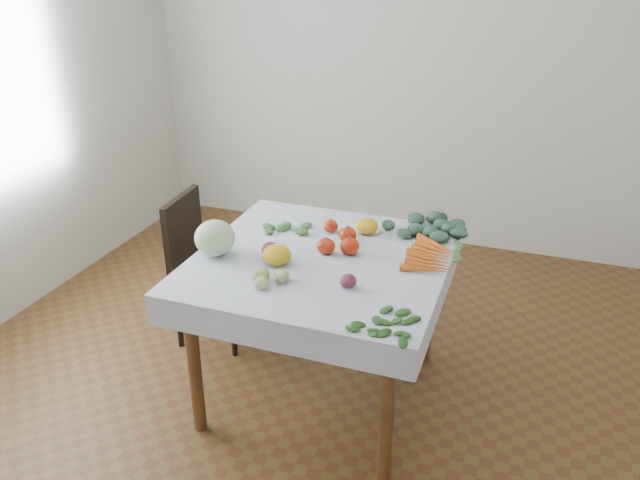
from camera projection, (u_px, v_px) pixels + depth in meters
The scene contains 19 objects.
ground at pixel (321, 391), 3.15m from camera, with size 4.00×4.00×0.00m, color brown.
back_wall at pixel (419, 57), 4.28m from camera, with size 4.00×0.04×2.70m, color silver.
table at pixel (321, 277), 2.88m from camera, with size 1.00×1.00×0.75m.
tablecloth at pixel (321, 258), 2.83m from camera, with size 1.12×1.12×0.01m, color silver.
chair at pixel (201, 259), 3.43m from camera, with size 0.40×0.40×0.84m.
cabbage at pixel (215, 238), 2.83m from camera, with size 0.18×0.18×0.17m, color beige.
tomato_a at pixel (331, 226), 3.07m from camera, with size 0.07×0.07×0.06m, color #B4260C.
tomato_b at pixel (348, 235), 2.97m from camera, with size 0.09×0.09×0.08m, color #B4260C.
tomato_c at pixel (326, 246), 2.86m from camera, with size 0.08×0.08×0.07m, color #B4260C.
tomato_d at pixel (350, 246), 2.85m from camera, with size 0.09×0.09×0.08m, color #B4260C.
heirloom_back at pixel (367, 226), 3.06m from camera, with size 0.11×0.11×0.08m, color gold.
heirloom_front at pixel (277, 255), 2.76m from camera, with size 0.13×0.13×0.09m, color gold.
onion_a at pixel (270, 250), 2.83m from camera, with size 0.08×0.08×0.07m, color #5C1A31.
onion_b at pixel (348, 281), 2.57m from camera, with size 0.07×0.07×0.06m, color #5C1A31.
tomatillo_cluster at pixel (266, 278), 2.60m from camera, with size 0.16×0.12×0.05m.
carrot_bunch at pixel (433, 256), 2.81m from camera, with size 0.22×0.38×0.03m.
kale_bunch at pixel (426, 224), 3.11m from camera, with size 0.37×0.32×0.05m.
basil_bunch at pixel (389, 324), 2.32m from camera, with size 0.27×0.21×0.01m.
dill_bunch at pixel (285, 228), 3.10m from camera, with size 0.23×0.16×0.02m.
Camera 1 is at (0.85, -2.38, 2.03)m, focal length 35.00 mm.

